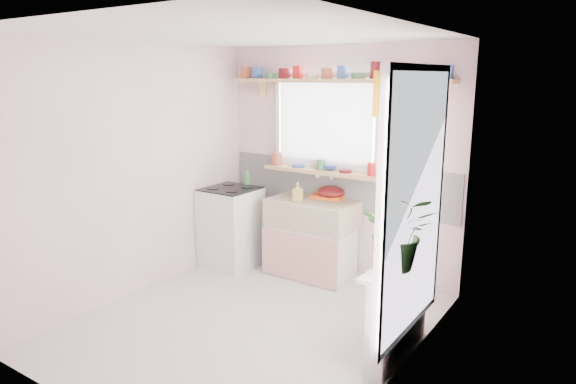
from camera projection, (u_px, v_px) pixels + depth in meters
The scene contains 19 objects.
room at pixel (364, 166), 4.66m from camera, with size 3.20×3.20×3.20m.
sink_unit at pixel (312, 237), 5.66m from camera, with size 0.95×0.65×1.11m.
cooker at pixel (231, 226), 5.97m from camera, with size 0.58×0.58×0.93m.
radiator_ledge at pixel (398, 309), 3.99m from camera, with size 0.22×0.95×0.78m.
windowsill at pixel (321, 171), 5.65m from camera, with size 1.40×0.22×0.04m, color tan.
pine_shelf at pixel (334, 81), 5.35m from camera, with size 2.52×0.24×0.04m, color tan.
shelf_crockery at pixel (335, 73), 5.33m from camera, with size 2.47×0.11×0.12m.
sill_crockery at pixel (321, 165), 5.63m from camera, with size 1.35×0.11×0.12m.
dish_tray at pixel (328, 196), 5.68m from camera, with size 0.35×0.26×0.04m, color #E05613.
colander at pixel (331, 192), 5.65m from camera, with size 0.30×0.30×0.14m, color #550E10.
jade_plant at pixel (400, 231), 3.73m from camera, with size 0.52×0.45×0.58m, color #336026.
fruit_bowl at pixel (401, 248), 4.13m from camera, with size 0.31×0.31×0.08m, color silver.
herb_pot at pixel (379, 254), 3.77m from camera, with size 0.12×0.08×0.23m, color #285B24.
soap_bottle_sink at pixel (298, 192), 5.53m from camera, with size 0.09×0.09×0.20m, color #DCC661.
sill_cup at pixel (317, 164), 5.74m from camera, with size 0.13×0.13×0.10m, color beige.
sill_bowl at pixel (330, 167), 5.65m from camera, with size 0.19×0.19×0.06m, color #3354A8.
shelf_vase at pixel (403, 71), 4.98m from camera, with size 0.14×0.14×0.15m, color #9D5330.
cooker_bottle at pixel (247, 176), 5.98m from camera, with size 0.08×0.08×0.22m, color #3B7640.
fruit at pixel (402, 241), 4.12m from camera, with size 0.20×0.14×0.10m.
Camera 1 is at (2.64, -3.35, 2.17)m, focal length 32.00 mm.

